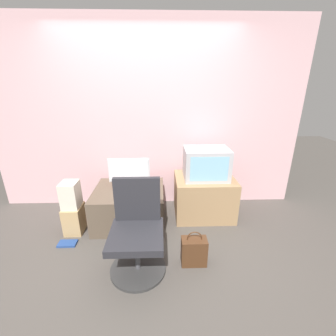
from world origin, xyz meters
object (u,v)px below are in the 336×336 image
(crt_tv, at_px, (206,164))
(office_chair, at_px, (137,234))
(main_monitor, at_px, (129,173))
(handbag, at_px, (194,251))
(cardboard_box_lower, at_px, (75,219))
(keyboard, at_px, (131,193))
(book, at_px, (68,244))
(mouse, at_px, (149,192))

(crt_tv, distance_m, office_chair, 1.33)
(main_monitor, bearing_deg, handbag, -49.98)
(office_chair, bearing_deg, main_monitor, 100.98)
(cardboard_box_lower, xyz_separation_m, handbag, (1.42, -0.60, -0.02))
(cardboard_box_lower, bearing_deg, main_monitor, 22.93)
(cardboard_box_lower, bearing_deg, keyboard, 6.49)
(office_chair, relative_size, book, 4.37)
(cardboard_box_lower, bearing_deg, handbag, -22.89)
(keyboard, relative_size, office_chair, 0.37)
(keyboard, distance_m, cardboard_box_lower, 0.78)
(handbag, height_order, book, handbag)
(cardboard_box_lower, bearing_deg, crt_tv, 11.37)
(handbag, bearing_deg, main_monitor, 130.02)
(mouse, bearing_deg, main_monitor, 142.75)
(cardboard_box_lower, xyz_separation_m, book, (-0.01, -0.27, -0.16))
(book, bearing_deg, crt_tv, 19.58)
(office_chair, bearing_deg, crt_tv, 48.73)
(cardboard_box_lower, bearing_deg, mouse, 5.33)
(mouse, xyz_separation_m, handbag, (0.48, -0.69, -0.34))
(handbag, relative_size, book, 1.86)
(keyboard, xyz_separation_m, crt_tv, (0.98, 0.26, 0.29))
(mouse, xyz_separation_m, office_chair, (-0.09, -0.70, -0.10))
(mouse, distance_m, cardboard_box_lower, 0.99)
(crt_tv, bearing_deg, mouse, -161.46)
(mouse, bearing_deg, office_chair, -96.98)
(crt_tv, relative_size, cardboard_box_lower, 1.67)
(keyboard, height_order, mouse, mouse)
(handbag, bearing_deg, office_chair, -178.31)
(main_monitor, distance_m, handbag, 1.27)
(crt_tv, distance_m, handbag, 1.16)
(office_chair, distance_m, handbag, 0.62)
(keyboard, distance_m, handbag, 1.04)
(crt_tv, bearing_deg, handbag, -106.08)
(keyboard, relative_size, cardboard_box_lower, 0.96)
(main_monitor, xyz_separation_m, book, (-0.69, -0.55, -0.66))
(mouse, height_order, handbag, mouse)
(main_monitor, relative_size, keyboard, 1.60)
(office_chair, height_order, book, office_chair)
(keyboard, relative_size, mouse, 6.16)
(handbag, bearing_deg, crt_tv, 73.92)
(main_monitor, relative_size, handbag, 1.39)
(main_monitor, height_order, crt_tv, crt_tv)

